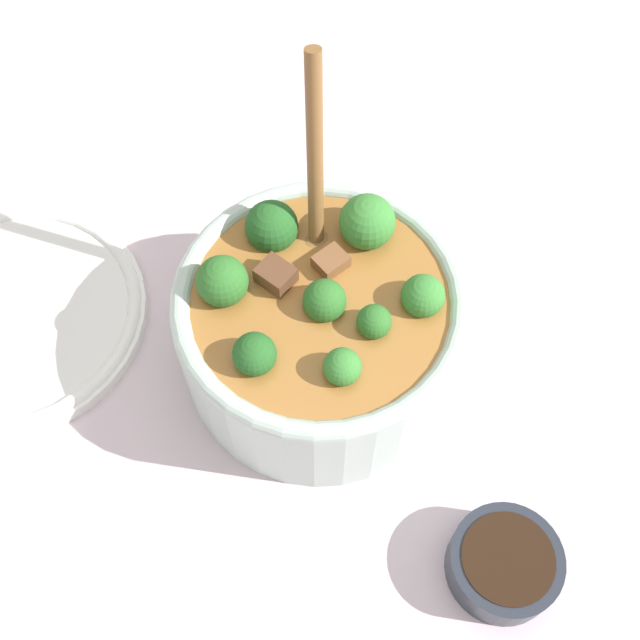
{
  "coord_description": "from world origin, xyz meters",
  "views": [
    {
      "loc": [
        0.16,
        0.26,
        0.61
      ],
      "look_at": [
        0.0,
        0.0,
        0.07
      ],
      "focal_mm": 45.0,
      "sensor_mm": 36.0,
      "label": 1
    }
  ],
  "objects": [
    {
      "name": "empty_plate",
      "position": [
        0.21,
        -0.17,
        0.01
      ],
      "size": [
        0.23,
        0.23,
        0.02
      ],
      "color": "white",
      "rests_on": "ground_plane"
    },
    {
      "name": "stew_bowl",
      "position": [
        -0.0,
        -0.0,
        0.06
      ],
      "size": [
        0.23,
        0.23,
        0.26
      ],
      "color": "#B2C6BC",
      "rests_on": "ground_plane"
    },
    {
      "name": "condiment_bowl",
      "position": [
        -0.02,
        0.22,
        0.02
      ],
      "size": [
        0.08,
        0.08,
        0.03
      ],
      "color": "#232833",
      "rests_on": "ground_plane"
    },
    {
      "name": "ground_plane",
      "position": [
        0.0,
        0.0,
        0.0
      ],
      "size": [
        4.0,
        4.0,
        0.0
      ],
      "primitive_type": "plane",
      "color": "silver"
    }
  ]
}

